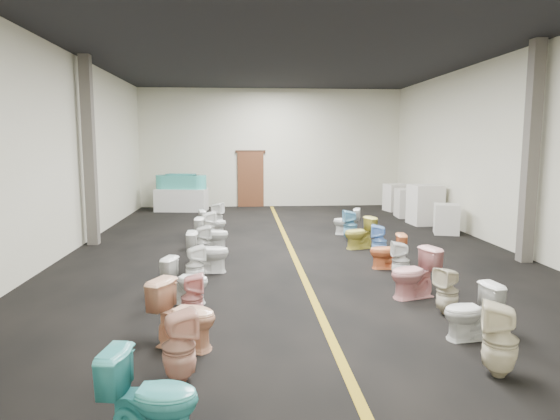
# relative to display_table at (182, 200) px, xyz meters

# --- Properties ---
(floor) EXTENTS (16.00, 16.00, 0.00)m
(floor) POSITION_rel_display_table_xyz_m (3.33, -6.90, -0.40)
(floor) COLOR black
(floor) RESTS_ON ground
(ceiling) EXTENTS (16.00, 16.00, 0.00)m
(ceiling) POSITION_rel_display_table_xyz_m (3.33, -6.90, 4.10)
(ceiling) COLOR black
(ceiling) RESTS_ON ground
(wall_back) EXTENTS (10.00, 0.00, 10.00)m
(wall_back) POSITION_rel_display_table_xyz_m (3.33, 1.10, 1.85)
(wall_back) COLOR beige
(wall_back) RESTS_ON ground
(wall_front) EXTENTS (10.00, 0.00, 10.00)m
(wall_front) POSITION_rel_display_table_xyz_m (3.33, -14.90, 1.85)
(wall_front) COLOR beige
(wall_front) RESTS_ON ground
(wall_left) EXTENTS (0.00, 16.00, 16.00)m
(wall_left) POSITION_rel_display_table_xyz_m (-1.67, -6.90, 1.85)
(wall_left) COLOR beige
(wall_left) RESTS_ON ground
(wall_right) EXTENTS (0.00, 16.00, 16.00)m
(wall_right) POSITION_rel_display_table_xyz_m (8.33, -6.90, 1.85)
(wall_right) COLOR beige
(wall_right) RESTS_ON ground
(aisle_stripe) EXTENTS (0.12, 15.60, 0.01)m
(aisle_stripe) POSITION_rel_display_table_xyz_m (3.33, -6.90, -0.40)
(aisle_stripe) COLOR olive
(aisle_stripe) RESTS_ON floor
(back_door) EXTENTS (1.00, 0.10, 2.10)m
(back_door) POSITION_rel_display_table_xyz_m (2.53, 1.04, 0.65)
(back_door) COLOR #562D19
(back_door) RESTS_ON floor
(door_frame) EXTENTS (1.15, 0.08, 0.10)m
(door_frame) POSITION_rel_display_table_xyz_m (2.53, 1.05, 1.72)
(door_frame) COLOR #331C11
(door_frame) RESTS_ON back_door
(column_left) EXTENTS (0.25, 0.25, 4.50)m
(column_left) POSITION_rel_display_table_xyz_m (-1.42, -5.90, 1.85)
(column_left) COLOR #59544C
(column_left) RESTS_ON floor
(column_right) EXTENTS (0.25, 0.25, 4.50)m
(column_right) POSITION_rel_display_table_xyz_m (8.08, -8.40, 1.85)
(column_right) COLOR #59544C
(column_right) RESTS_ON floor
(display_table) EXTENTS (1.90, 1.11, 0.80)m
(display_table) POSITION_rel_display_table_xyz_m (0.00, 0.00, 0.00)
(display_table) COLOR silver
(display_table) RESTS_ON floor
(bathtub) EXTENTS (1.84, 0.90, 0.55)m
(bathtub) POSITION_rel_display_table_xyz_m (-0.00, 0.00, 0.67)
(bathtub) COLOR #3EB3AA
(bathtub) RESTS_ON display_table
(appliance_crate_a) EXTENTS (0.79, 0.79, 0.81)m
(appliance_crate_a) POSITION_rel_display_table_xyz_m (7.73, -5.20, 0.00)
(appliance_crate_a) COLOR silver
(appliance_crate_a) RESTS_ON floor
(appliance_crate_b) EXTENTS (0.93, 0.93, 1.20)m
(appliance_crate_b) POSITION_rel_display_table_xyz_m (7.73, -3.58, 0.20)
(appliance_crate_b) COLOR silver
(appliance_crate_b) RESTS_ON floor
(appliance_crate_c) EXTENTS (0.89, 0.89, 0.94)m
(appliance_crate_c) POSITION_rel_display_table_xyz_m (7.73, -2.12, 0.07)
(appliance_crate_c) COLOR silver
(appliance_crate_c) RESTS_ON floor
(appliance_crate_d) EXTENTS (0.80, 0.80, 0.97)m
(appliance_crate_d) POSITION_rel_display_table_xyz_m (7.73, -0.60, 0.09)
(appliance_crate_d) COLOR silver
(appliance_crate_d) RESTS_ON floor
(toilet_left_0) EXTENTS (0.84, 0.57, 0.80)m
(toilet_left_0) POSITION_rel_display_table_xyz_m (1.46, -14.26, -0.00)
(toilet_left_0) COLOR #3EADAF
(toilet_left_0) RESTS_ON floor
(toilet_left_1) EXTENTS (0.45, 0.44, 0.77)m
(toilet_left_1) POSITION_rel_display_table_xyz_m (1.56, -13.23, -0.02)
(toilet_left_1) COLOR #EDAF97
(toilet_left_1) RESTS_ON floor
(toilet_left_2) EXTENTS (0.93, 0.76, 0.83)m
(toilet_left_2) POSITION_rel_display_table_xyz_m (1.51, -12.34, 0.01)
(toilet_left_2) COLOR #EDAB84
(toilet_left_2) RESTS_ON floor
(toilet_left_3) EXTENTS (0.34, 0.34, 0.68)m
(toilet_left_3) POSITION_rel_display_table_xyz_m (1.52, -11.47, -0.06)
(toilet_left_3) COLOR pink
(toilet_left_3) RESTS_ON floor
(toilet_left_4) EXTENTS (0.78, 0.57, 0.71)m
(toilet_left_4) POSITION_rel_display_table_xyz_m (1.34, -10.61, -0.05)
(toilet_left_4) COLOR white
(toilet_left_4) RESTS_ON floor
(toilet_left_5) EXTENTS (0.42, 0.41, 0.71)m
(toilet_left_5) POSITION_rel_display_table_xyz_m (1.39, -9.71, -0.05)
(toilet_left_5) COLOR white
(toilet_left_5) RESTS_ON floor
(toilet_left_6) EXTENTS (0.78, 0.45, 0.80)m
(toilet_left_6) POSITION_rel_display_table_xyz_m (1.55, -8.79, -0.00)
(toilet_left_6) COLOR white
(toilet_left_6) RESTS_ON floor
(toilet_left_7) EXTENTS (0.41, 0.41, 0.75)m
(toilet_left_7) POSITION_rel_display_table_xyz_m (1.37, -7.87, -0.03)
(toilet_left_7) COLOR silver
(toilet_left_7) RESTS_ON floor
(toilet_left_8) EXTENTS (0.78, 0.49, 0.76)m
(toilet_left_8) POSITION_rel_display_table_xyz_m (1.51, -6.83, -0.02)
(toilet_left_8) COLOR white
(toilet_left_8) RESTS_ON floor
(toilet_left_9) EXTENTS (0.45, 0.45, 0.78)m
(toilet_left_9) POSITION_rel_display_table_xyz_m (1.35, -5.93, -0.01)
(toilet_left_9) COLOR white
(toilet_left_9) RESTS_ON floor
(toilet_left_10) EXTENTS (0.76, 0.52, 0.72)m
(toilet_left_10) POSITION_rel_display_table_xyz_m (1.43, -5.14, -0.04)
(toilet_left_10) COLOR silver
(toilet_left_10) RESTS_ON floor
(toilet_left_11) EXTENTS (0.47, 0.46, 0.79)m
(toilet_left_11) POSITION_rel_display_table_xyz_m (1.48, -4.20, -0.01)
(toilet_left_11) COLOR white
(toilet_left_11) RESTS_ON floor
(toilet_right_0) EXTENTS (0.48, 0.48, 0.81)m
(toilet_right_0) POSITION_rel_display_table_xyz_m (4.92, -13.34, 0.00)
(toilet_right_0) COLOR beige
(toilet_right_0) RESTS_ON floor
(toilet_right_1) EXTENTS (0.75, 0.49, 0.72)m
(toilet_right_1) POSITION_rel_display_table_xyz_m (5.08, -12.34, -0.04)
(toilet_right_1) COLOR white
(toilet_right_1) RESTS_ON floor
(toilet_right_2) EXTENTS (0.42, 0.42, 0.70)m
(toilet_right_2) POSITION_rel_display_table_xyz_m (5.14, -11.44, -0.05)
(toilet_right_2) COLOR beige
(toilet_right_2) RESTS_ON floor
(toilet_right_3) EXTENTS (0.89, 0.67, 0.80)m
(toilet_right_3) POSITION_rel_display_table_xyz_m (4.94, -10.63, 0.00)
(toilet_right_3) COLOR pink
(toilet_right_3) RESTS_ON floor
(toilet_right_4) EXTENTS (0.35, 0.35, 0.71)m
(toilet_right_4) POSITION_rel_display_table_xyz_m (5.05, -9.59, -0.05)
(toilet_right_4) COLOR white
(toilet_right_4) RESTS_ON floor
(toilet_right_5) EXTENTS (0.72, 0.45, 0.70)m
(toilet_right_5) POSITION_rel_display_table_xyz_m (5.05, -8.77, -0.05)
(toilet_right_5) COLOR #EF7D44
(toilet_right_5) RESTS_ON floor
(toilet_right_6) EXTENTS (0.42, 0.42, 0.72)m
(toilet_right_6) POSITION_rel_display_table_xyz_m (5.14, -7.86, -0.04)
(toilet_right_6) COLOR #79B3F6
(toilet_right_6) RESTS_ON floor
(toilet_right_7) EXTENTS (0.81, 0.60, 0.74)m
(toilet_right_7) POSITION_rel_display_table_xyz_m (4.94, -6.89, -0.03)
(toilet_right_7) COLOR #D3C64C
(toilet_right_7) RESTS_ON floor
(toilet_right_8) EXTENTS (0.36, 0.35, 0.78)m
(toilet_right_8) POSITION_rel_display_table_xyz_m (4.92, -5.97, -0.01)
(toilet_right_8) COLOR #78BBDD
(toilet_right_8) RESTS_ON floor
(toilet_right_9) EXTENTS (0.80, 0.59, 0.72)m
(toilet_right_9) POSITION_rel_display_table_xyz_m (5.00, -5.11, -0.04)
(toilet_right_9) COLOR white
(toilet_right_9) RESTS_ON floor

